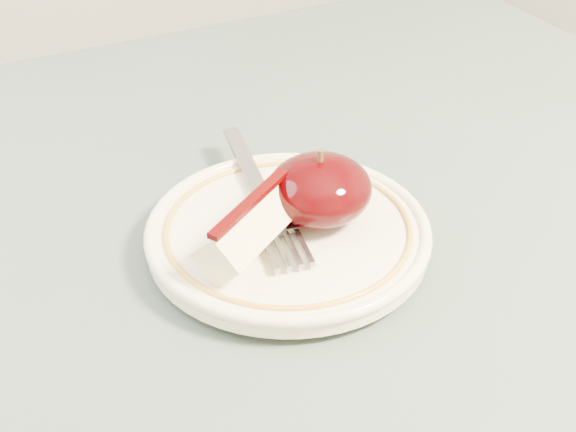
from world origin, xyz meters
name	(u,v)px	position (x,y,z in m)	size (l,w,h in m)	color
table	(318,374)	(0.00, 0.00, 0.66)	(0.90, 0.90, 0.75)	brown
plate	(288,233)	(0.00, 0.04, 0.76)	(0.20, 0.20, 0.02)	#F6E9CF
apple_half	(319,189)	(0.02, 0.04, 0.79)	(0.07, 0.07, 0.05)	black
apple_wedge	(251,228)	(-0.04, 0.03, 0.79)	(0.09, 0.08, 0.04)	#F7EDB6
fork	(261,194)	(0.00, 0.08, 0.77)	(0.05, 0.19, 0.00)	gray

